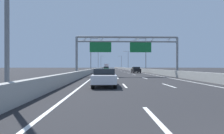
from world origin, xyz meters
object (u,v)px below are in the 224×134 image
(streetlamp_right_far, at_px, (128,59))
(streetlamp_left_mid, at_px, (92,53))
(black_car, at_px, (136,70))
(streetlamp_left_distant, at_px, (101,61))
(streetlamp_right_distant, at_px, (121,61))
(green_car, at_px, (106,69))
(box_truck, at_px, (106,66))
(streetlamp_right_mid, at_px, (145,53))
(yellow_car, at_px, (106,68))
(streetlamp_left_far, at_px, (99,59))
(sign_gantry, at_px, (126,46))
(red_car, at_px, (107,68))
(white_car, at_px, (104,77))

(streetlamp_right_far, bearing_deg, streetlamp_left_mid, -110.07)
(streetlamp_left_mid, height_order, black_car, streetlamp_left_mid)
(streetlamp_left_distant, xyz_separation_m, streetlamp_right_distant, (14.93, 0.00, 0.00))
(streetlamp_left_distant, xyz_separation_m, green_car, (4.03, -70.27, -4.65))
(streetlamp_left_distant, distance_m, box_truck, 26.53)
(streetlamp_right_mid, distance_m, yellow_car, 39.86)
(streetlamp_left_far, bearing_deg, sign_gantry, -83.37)
(sign_gantry, bearing_deg, streetlamp_right_distant, 85.72)
(streetlamp_right_mid, relative_size, red_car, 2.24)
(streetlamp_right_distant, bearing_deg, box_truck, -113.00)
(sign_gantry, distance_m, green_car, 33.12)
(green_car, bearing_deg, streetlamp_left_distant, 93.28)
(streetlamp_left_far, relative_size, streetlamp_right_distant, 1.00)
(sign_gantry, xyz_separation_m, streetlamp_left_mid, (-7.22, 21.25, 0.58))
(green_car, height_order, white_car, green_car)
(sign_gantry, distance_m, streetlamp_left_mid, 22.45)
(green_car, height_order, yellow_car, yellow_car)
(streetlamp_left_mid, xyz_separation_m, streetlamp_left_distant, (0.00, 81.74, 0.00))
(streetlamp_left_distant, bearing_deg, streetlamp_left_far, -90.00)
(sign_gantry, distance_m, streetlamp_right_distant, 103.27)
(black_car, xyz_separation_m, box_truck, (-7.35, 62.57, 0.94))
(streetlamp_left_far, relative_size, yellow_car, 2.16)
(streetlamp_left_mid, height_order, red_car, streetlamp_left_mid)
(streetlamp_left_mid, distance_m, streetlamp_left_distant, 81.74)
(streetlamp_right_far, bearing_deg, green_car, -110.34)
(green_car, bearing_deg, streetlamp_right_far, 69.66)
(streetlamp_right_distant, xyz_separation_m, white_car, (-10.90, -116.71, -4.68))
(streetlamp_left_distant, height_order, box_truck, streetlamp_left_distant)
(sign_gantry, xyz_separation_m, streetlamp_left_far, (-7.22, 62.11, 0.58))
(green_car, xyz_separation_m, box_truck, (-0.13, 44.28, 0.95))
(sign_gantry, height_order, white_car, sign_gantry)
(streetlamp_left_distant, height_order, white_car, streetlamp_left_distant)
(streetlamp_right_far, relative_size, yellow_car, 2.16)
(streetlamp_left_mid, xyz_separation_m, streetlamp_right_far, (14.93, 40.87, 0.00))
(black_car, height_order, yellow_car, yellow_car)
(streetlamp_right_mid, xyz_separation_m, streetlamp_right_distant, (0.00, 81.74, 0.00))
(streetlamp_right_distant, relative_size, white_car, 2.16)
(yellow_car, distance_m, red_car, 8.89)
(streetlamp_right_far, relative_size, green_car, 2.23)
(green_car, height_order, box_truck, box_truck)
(streetlamp_left_mid, relative_size, white_car, 2.16)
(streetlamp_left_mid, distance_m, box_truck, 56.01)
(streetlamp_left_far, bearing_deg, streetlamp_right_mid, -69.93)
(red_car, bearing_deg, black_car, -82.41)
(streetlamp_left_far, bearing_deg, streetlamp_right_far, 0.00)
(black_car, xyz_separation_m, green_car, (-7.22, 18.29, -0.02))
(streetlamp_right_distant, bearing_deg, red_car, -107.22)
(sign_gantry, bearing_deg, streetlamp_left_far, 96.63)
(yellow_car, relative_size, red_car, 1.04)
(streetlamp_right_mid, bearing_deg, sign_gantry, -109.95)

